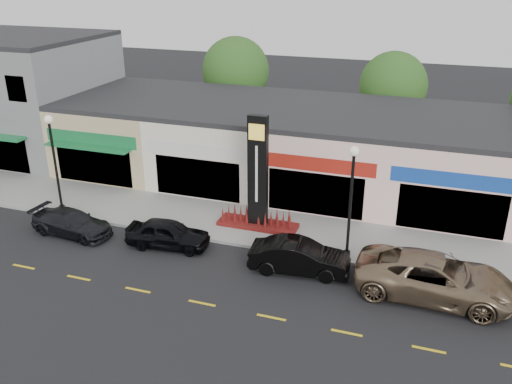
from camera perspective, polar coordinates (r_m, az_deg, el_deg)
ground at (r=26.34m, az=-9.02°, el=-6.77°), size 120.00×120.00×0.00m
sidewalk at (r=29.75m, az=-5.20°, el=-2.75°), size 52.00×4.30×0.15m
curb at (r=27.94m, az=-7.06°, el=-4.64°), size 52.00×0.20×0.15m
building_grey_2story at (r=43.83m, az=-23.77°, el=9.49°), size 12.00×10.95×8.30m
shop_beige at (r=38.60m, az=-12.71°, el=6.57°), size 7.00×10.85×4.80m
shop_cream at (r=35.56m, az=-2.94°, el=5.71°), size 7.00×10.01×4.80m
shop_pink_w at (r=33.71m, az=8.23°, el=4.51°), size 7.00×10.01×4.80m
shop_pink_e at (r=33.25m, az=20.15°, el=3.05°), size 7.00×10.01×4.80m
tree_rear_west at (r=43.04m, az=-2.16°, el=12.64°), size 5.20×5.20×7.83m
tree_rear_mid at (r=40.47m, az=14.23°, el=10.82°), size 4.80×4.80×7.29m
lamp_west_near at (r=31.06m, az=-20.51°, el=3.74°), size 0.44×0.44×5.47m
lamp_east_near at (r=24.65m, az=10.00°, el=0.02°), size 0.44×0.44×5.47m
pylon_sign at (r=27.71m, az=0.20°, el=0.33°), size 4.20×1.30×6.00m
car_dark_sedan at (r=29.39m, az=-18.82°, el=-3.10°), size 2.10×4.49×1.27m
car_black_sedan at (r=26.96m, az=-9.25°, el=-4.35°), size 2.10×4.28×1.41m
car_black_conv at (r=24.60m, az=4.61°, el=-6.84°), size 2.01×4.65×1.49m
car_gold_suv at (r=23.94m, az=18.35°, el=-8.52°), size 3.22×6.63×1.82m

